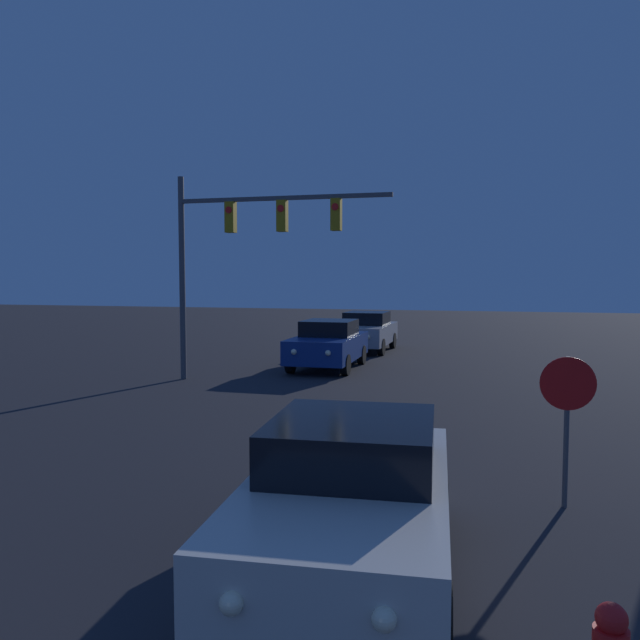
{
  "coord_description": "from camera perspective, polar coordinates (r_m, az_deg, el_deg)",
  "views": [
    {
      "loc": [
        3.09,
        2.17,
        3.15
      ],
      "look_at": [
        0.0,
        13.86,
        2.29
      ],
      "focal_mm": 35.0,
      "sensor_mm": 36.0,
      "label": 1
    }
  ],
  "objects": [
    {
      "name": "traffic_signal_mast",
      "position": [
        18.58,
        -7.17,
        7.42
      ],
      "size": [
        6.48,
        0.3,
        6.12
      ],
      "color": "#4C4C51",
      "rests_on": "ground_plane"
    },
    {
      "name": "car_far",
      "position": [
        26.3,
        4.23,
        -1.02
      ],
      "size": [
        2.14,
        4.37,
        1.64
      ],
      "rotation": [
        0.0,
        0.0,
        3.11
      ],
      "color": "#99999E",
      "rests_on": "ground_plane"
    },
    {
      "name": "car_near",
      "position": [
        6.75,
        2.74,
        -16.01
      ],
      "size": [
        2.27,
        4.43,
        1.64
      ],
      "rotation": [
        0.0,
        0.0,
        3.21
      ],
      "color": "beige",
      "rests_on": "ground_plane"
    },
    {
      "name": "car_mid",
      "position": [
        21.26,
        0.74,
        -2.21
      ],
      "size": [
        2.06,
        4.33,
        1.64
      ],
      "rotation": [
        0.0,
        0.0,
        3.14
      ],
      "color": "navy",
      "rests_on": "ground_plane"
    },
    {
      "name": "stop_sign",
      "position": [
        9.1,
        21.67,
        -7.05
      ],
      "size": [
        0.72,
        0.07,
        2.07
      ],
      "color": "#4C4C51",
      "rests_on": "ground_plane"
    }
  ]
}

